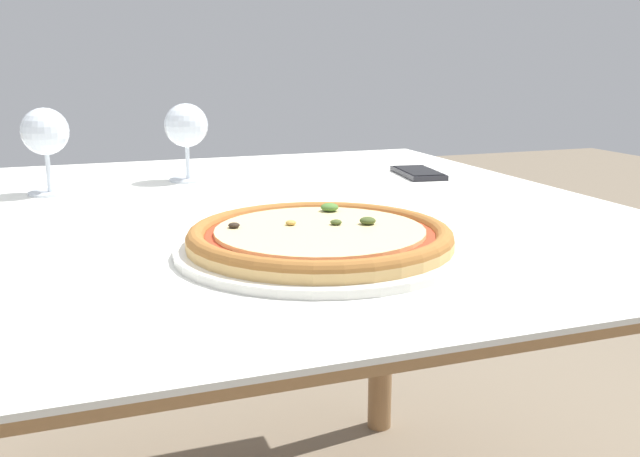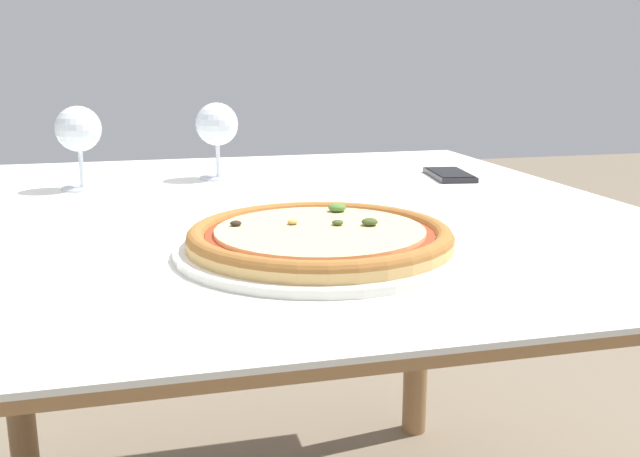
# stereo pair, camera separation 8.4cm
# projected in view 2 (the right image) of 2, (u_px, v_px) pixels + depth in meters

# --- Properties ---
(dining_table) EXTENTS (1.15, 1.16, 0.70)m
(dining_table) POSITION_uv_depth(u_px,v_px,m) (260.00, 256.00, 1.13)
(dining_table) COLOR #997047
(dining_table) RESTS_ON ground_plane
(pizza_plate) EXTENTS (0.35, 0.35, 0.04)m
(pizza_plate) POSITION_uv_depth(u_px,v_px,m) (320.00, 239.00, 0.85)
(pizza_plate) COLOR white
(pizza_plate) RESTS_ON dining_table
(wine_glass_far_left) EXTENTS (0.08, 0.08, 0.15)m
(wine_glass_far_left) POSITION_uv_depth(u_px,v_px,m) (217.00, 126.00, 1.35)
(wine_glass_far_left) COLOR silver
(wine_glass_far_left) RESTS_ON dining_table
(wine_glass_far_right) EXTENTS (0.08, 0.08, 0.15)m
(wine_glass_far_right) POSITION_uv_depth(u_px,v_px,m) (79.00, 131.00, 1.24)
(wine_glass_far_right) COLOR silver
(wine_glass_far_right) RESTS_ON dining_table
(cell_phone) EXTENTS (0.09, 0.15, 0.01)m
(cell_phone) POSITION_uv_depth(u_px,v_px,m) (449.00, 175.00, 1.38)
(cell_phone) COLOR #232328
(cell_phone) RESTS_ON dining_table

